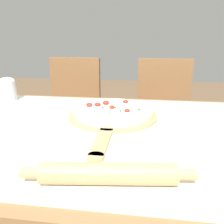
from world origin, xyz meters
TOP-DOWN VIEW (x-y plane):
  - dining_table at (0.00, 0.00)m, footprint 1.31×0.93m
  - towel_cloth at (0.00, 0.00)m, footprint 1.23×0.85m
  - pizza_peel at (0.06, 0.11)m, footprint 0.37×0.58m
  - pizza at (0.06, 0.14)m, footprint 0.33×0.33m
  - rolling_pin at (0.11, -0.33)m, footprint 0.40×0.09m
  - chair_left at (-0.34, 0.83)m, footprint 0.42×0.42m
  - chair_right at (0.33, 0.83)m, footprint 0.41×0.41m
  - flour_cup at (-0.52, 0.33)m, footprint 0.08×0.08m

SIDE VIEW (x-z plane):
  - chair_left at x=-0.34m, z-range 0.07..0.97m
  - chair_right at x=0.33m, z-range 0.07..0.97m
  - dining_table at x=0.00m, z-range 0.26..0.98m
  - towel_cloth at x=0.00m, z-range 0.72..0.73m
  - pizza_peel at x=0.06m, z-range 0.73..0.74m
  - pizza at x=0.06m, z-range 0.74..0.77m
  - rolling_pin at x=0.11m, z-range 0.73..0.78m
  - flour_cup at x=-0.52m, z-range 0.73..0.85m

